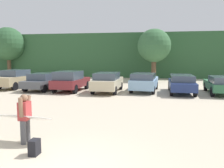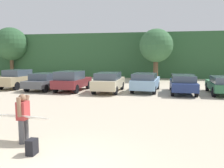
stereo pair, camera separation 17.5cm
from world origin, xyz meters
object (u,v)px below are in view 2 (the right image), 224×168
at_px(parked_car_tan, 19,78).
at_px(surfboard_white, 21,117).
at_px(parked_car_dark_gray, 45,81).
at_px(parked_car_navy, 183,83).
at_px(parked_car_maroon, 72,81).
at_px(person_adult, 23,115).
at_px(parked_car_forest_green, 223,84).
at_px(parked_car_champagne, 109,82).
at_px(parked_car_sky_blue, 146,82).
at_px(backpack_dropped, 32,147).

relative_size(parked_car_tan, surfboard_white, 2.17).
relative_size(parked_car_dark_gray, parked_car_navy, 0.94).
relative_size(parked_car_maroon, person_adult, 2.57).
relative_size(parked_car_maroon, parked_car_forest_green, 0.89).
relative_size(parked_car_dark_gray, parked_car_champagne, 0.96).
xyz_separation_m(parked_car_sky_blue, person_adult, (-3.30, -12.31, 0.11)).
distance_m(parked_car_forest_green, person_adult, 14.88).
relative_size(parked_car_navy, parked_car_forest_green, 0.99).
bearing_deg(parked_car_dark_gray, parked_car_navy, -84.31).
bearing_deg(parked_car_navy, person_adult, 153.62).
bearing_deg(parked_car_tan, parked_car_forest_green, -87.94).
bearing_deg(parked_car_dark_gray, surfboard_white, -151.94).
relative_size(parked_car_dark_gray, surfboard_white, 1.99).
xyz_separation_m(parked_car_maroon, surfboard_white, (2.50, -11.36, -0.03)).
height_order(parked_car_sky_blue, person_adult, person_adult).
distance_m(parked_car_sky_blue, surfboard_white, 12.70).
relative_size(parked_car_tan, person_adult, 2.95).
bearing_deg(parked_car_maroon, parked_car_forest_green, -84.89).
relative_size(parked_car_dark_gray, person_adult, 2.70).
bearing_deg(backpack_dropped, surfboard_white, 133.62).
relative_size(parked_car_navy, surfboard_white, 2.11).
bearing_deg(parked_car_tan, surfboard_white, -143.28).
bearing_deg(person_adult, parked_car_dark_gray, -69.08).
height_order(parked_car_navy, parked_car_forest_green, parked_car_navy).
xyz_separation_m(parked_car_champagne, person_adult, (-0.44, -11.50, 0.08)).
bearing_deg(parked_car_sky_blue, surfboard_white, 169.03).
xyz_separation_m(parked_car_champagne, backpack_dropped, (0.32, -12.35, -0.60)).
bearing_deg(parked_car_champagne, parked_car_sky_blue, -73.41).
bearing_deg(backpack_dropped, parked_car_sky_blue, 79.09).
xyz_separation_m(parked_car_dark_gray, parked_car_sky_blue, (8.41, 0.62, 0.06)).
bearing_deg(parked_car_champagne, parked_car_navy, -85.76).
bearing_deg(surfboard_white, backpack_dropped, 136.75).
bearing_deg(parked_car_sky_blue, parked_car_maroon, 103.08).
distance_m(parked_car_champagne, parked_car_sky_blue, 2.97).
distance_m(parked_car_maroon, parked_car_champagne, 3.07).
height_order(parked_car_tan, surfboard_white, parked_car_tan).
distance_m(person_adult, surfboard_white, 0.16).
xyz_separation_m(parked_car_maroon, parked_car_sky_blue, (5.93, 0.88, -0.06)).
bearing_deg(parked_car_sky_blue, parked_car_dark_gray, 98.93).
height_order(parked_car_tan, parked_car_sky_blue, parked_car_tan).
bearing_deg(parked_car_tan, person_adult, -143.04).
bearing_deg(person_adult, parked_car_sky_blue, -107.68).
xyz_separation_m(parked_car_dark_gray, parked_car_champagne, (5.55, -0.19, 0.09)).
bearing_deg(parked_car_champagne, surfboard_white, 177.81).
bearing_deg(parked_car_forest_green, parked_car_maroon, 94.52).
bearing_deg(parked_car_navy, backpack_dropped, 158.08).
height_order(parked_car_maroon, parked_car_forest_green, parked_car_maroon).
distance_m(parked_car_dark_gray, parked_car_champagne, 5.55).
relative_size(parked_car_sky_blue, backpack_dropped, 10.18).
relative_size(person_adult, surfboard_white, 0.73).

